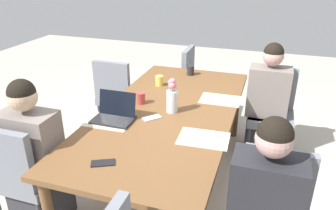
{
  "coord_description": "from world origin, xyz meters",
  "views": [
    {
      "loc": [
        -2.38,
        -0.78,
        1.93
      ],
      "look_at": [
        0.0,
        0.0,
        0.79
      ],
      "focal_mm": 34.95,
      "sensor_mm": 36.0,
      "label": 1
    }
  ],
  "objects": [
    {
      "name": "ground_plane",
      "position": [
        0.0,
        0.0,
        0.0
      ],
      "size": [
        10.0,
        10.0,
        0.0
      ],
      "primitive_type": "plane",
      "color": "#B2A899"
    },
    {
      "name": "person_far_left_near",
      "position": [
        -0.77,
        0.78,
        0.53
      ],
      "size": [
        0.36,
        0.4,
        1.19
      ],
      "color": "#2D2D33",
      "rests_on": "ground_plane"
    },
    {
      "name": "chair_far_right_near",
      "position": [
        0.75,
        0.86,
        0.5
      ],
      "size": [
        0.44,
        0.44,
        0.9
      ],
      "color": "slate",
      "rests_on": "ground_plane"
    },
    {
      "name": "chair_near_left_mid",
      "position": [
        0.88,
        -0.85,
        0.5
      ],
      "size": [
        0.44,
        0.44,
        0.9
      ],
      "color": "slate",
      "rests_on": "ground_plane"
    },
    {
      "name": "placemat_near_left_far",
      "position": [
        -0.37,
        -0.39,
        0.74
      ],
      "size": [
        0.28,
        0.37,
        0.0
      ],
      "primitive_type": "cube",
      "rotation": [
        0.0,
        0.0,
        1.62
      ],
      "color": "beige",
      "rests_on": "dining_table"
    },
    {
      "name": "flower_vase",
      "position": [
        -0.01,
        -0.04,
        0.87
      ],
      "size": [
        0.11,
        0.1,
        0.3
      ],
      "color": "silver",
      "rests_on": "dining_table"
    },
    {
      "name": "phone_black",
      "position": [
        -0.87,
        0.15,
        0.74
      ],
      "size": [
        0.13,
        0.17,
        0.01
      ],
      "primitive_type": "cube",
      "rotation": [
        0.0,
        0.0,
        2.03
      ],
      "color": "black",
      "rests_on": "dining_table"
    },
    {
      "name": "person_near_left_mid",
      "position": [
        0.8,
        -0.79,
        0.53
      ],
      "size": [
        0.36,
        0.4,
        1.19
      ],
      "color": "#2D2D33",
      "rests_on": "ground_plane"
    },
    {
      "name": "phone_silver",
      "position": [
        -0.18,
        0.08,
        0.74
      ],
      "size": [
        0.16,
        0.15,
        0.01
      ],
      "primitive_type": "cube",
      "rotation": [
        0.0,
        0.0,
        2.41
      ],
      "color": "silver",
      "rests_on": "dining_table"
    },
    {
      "name": "chair_far_left_near",
      "position": [
        -0.84,
        0.84,
        0.5
      ],
      "size": [
        0.44,
        0.44,
        0.9
      ],
      "color": "slate",
      "rests_on": "ground_plane"
    },
    {
      "name": "coffee_mug_centre_left",
      "position": [
        0.95,
        0.05,
        0.79
      ],
      "size": [
        0.08,
        0.08,
        0.1
      ],
      "primitive_type": "cylinder",
      "color": "#232328",
      "rests_on": "dining_table"
    },
    {
      "name": "dining_table",
      "position": [
        0.0,
        0.0,
        0.67
      ],
      "size": [
        2.29,
        1.1,
        0.74
      ],
      "color": "brown",
      "rests_on": "ground_plane"
    },
    {
      "name": "placemat_far_left_near",
      "position": [
        -0.34,
        0.38,
        0.74
      ],
      "size": [
        0.27,
        0.37,
        0.0
      ],
      "primitive_type": "cube",
      "rotation": [
        0.0,
        0.0,
        -1.54
      ],
      "color": "beige",
      "rests_on": "dining_table"
    },
    {
      "name": "placemat_near_left_mid",
      "position": [
        0.36,
        -0.38,
        0.74
      ],
      "size": [
        0.26,
        0.36,
        0.0
      ],
      "primitive_type": "cube",
      "rotation": [
        0.0,
        0.0,
        1.58
      ],
      "color": "beige",
      "rests_on": "dining_table"
    },
    {
      "name": "coffee_mug_near_right",
      "position": [
        0.53,
        0.27,
        0.79
      ],
      "size": [
        0.08,
        0.08,
        0.1
      ],
      "primitive_type": "cylinder",
      "color": "#DBC64C",
      "rests_on": "dining_table"
    },
    {
      "name": "laptop_far_left_near",
      "position": [
        -0.29,
        0.35,
        0.78
      ],
      "size": [
        0.22,
        0.32,
        0.21
      ],
      "color": "black",
      "rests_on": "dining_table"
    },
    {
      "name": "coffee_mug_near_left",
      "position": [
        0.06,
        0.27,
        0.79
      ],
      "size": [
        0.08,
        0.08,
        0.1
      ],
      "primitive_type": "cylinder",
      "color": "#AD3D38",
      "rests_on": "dining_table"
    },
    {
      "name": "chair_head_right_right_far",
      "position": [
        1.44,
        0.09,
        0.5
      ],
      "size": [
        0.44,
        0.44,
        0.9
      ],
      "color": "slate",
      "rests_on": "ground_plane"
    }
  ]
}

